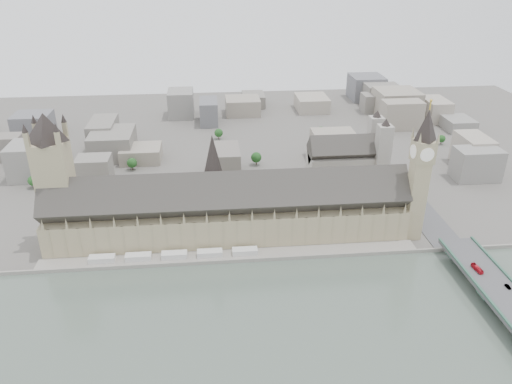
{
  "coord_description": "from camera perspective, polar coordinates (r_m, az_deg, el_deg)",
  "views": [
    {
      "loc": [
        -11.06,
        -307.61,
        198.29
      ],
      "look_at": [
        20.86,
        22.57,
        36.24
      ],
      "focal_mm": 35.0,
      "sensor_mm": 36.0,
      "label": 1
    }
  ],
  "objects": [
    {
      "name": "ground",
      "position": [
        366.15,
        -2.93,
        -6.79
      ],
      "size": [
        900.0,
        900.0,
        0.0
      ],
      "primitive_type": "plane",
      "color": "#595651",
      "rests_on": "ground"
    },
    {
      "name": "embankment_wall",
      "position": [
        352.8,
        -2.81,
        -7.9
      ],
      "size": [
        600.0,
        1.5,
        3.0
      ],
      "primitive_type": "cube",
      "color": "gray",
      "rests_on": "ground"
    },
    {
      "name": "river_terrace",
      "position": [
        359.32,
        -2.87,
        -7.3
      ],
      "size": [
        270.0,
        15.0,
        2.0
      ],
      "primitive_type": "cube",
      "color": "gray",
      "rests_on": "ground"
    },
    {
      "name": "terrace_tents",
      "position": [
        359.1,
        -9.32,
        -7.11
      ],
      "size": [
        118.0,
        7.0,
        4.0
      ],
      "color": "silver",
      "rests_on": "river_terrace"
    },
    {
      "name": "palace_of_westminster",
      "position": [
        371.6,
        -3.16,
        -2.21
      ],
      "size": [
        265.0,
        40.73,
        55.44
      ],
      "color": "tan",
      "rests_on": "ground"
    },
    {
      "name": "elizabeth_tower",
      "position": [
        376.15,
        18.31,
        2.77
      ],
      "size": [
        17.0,
        17.0,
        107.5
      ],
      "color": "tan",
      "rests_on": "ground"
    },
    {
      "name": "victoria_tower",
      "position": [
        379.58,
        -22.07,
        1.89
      ],
      "size": [
        30.0,
        30.0,
        100.0
      ],
      "color": "tan",
      "rests_on": "ground"
    },
    {
      "name": "central_tower",
      "position": [
        361.94,
        -4.93,
        3.12
      ],
      "size": [
        13.0,
        13.0,
        48.0
      ],
      "color": "tan",
      "rests_on": "ground"
    },
    {
      "name": "westminster_bridge",
      "position": [
        340.16,
        26.99,
        -11.89
      ],
      "size": [
        25.0,
        325.0,
        10.25
      ],
      "primitive_type": "cube",
      "color": "#474749",
      "rests_on": "ground"
    },
    {
      "name": "westminster_abbey",
      "position": [
        454.95,
        10.49,
        3.2
      ],
      "size": [
        68.0,
        36.0,
        64.0
      ],
      "color": "#9B958C",
      "rests_on": "ground"
    },
    {
      "name": "city_skyline_inland",
      "position": [
        581.07,
        -4.2,
        7.99
      ],
      "size": [
        720.0,
        360.0,
        38.0
      ],
      "primitive_type": null,
      "color": "gray",
      "rests_on": "ground"
    },
    {
      "name": "park_trees",
      "position": [
        414.17,
        -4.75,
        -1.49
      ],
      "size": [
        110.0,
        30.0,
        15.0
      ],
      "primitive_type": null,
      "color": "#194017",
      "rests_on": "ground"
    },
    {
      "name": "red_bus_north",
      "position": [
        357.32,
        23.95,
        -7.99
      ],
      "size": [
        3.55,
        10.91,
        2.98
      ],
      "primitive_type": "imported",
      "rotation": [
        0.0,
        0.0,
        0.1
      ],
      "color": "red",
      "rests_on": "westminster_bridge"
    },
    {
      "name": "car_silver",
      "position": [
        349.14,
        26.84,
        -9.62
      ],
      "size": [
        2.1,
        5.05,
        1.63
      ],
      "primitive_type": "imported",
      "rotation": [
        0.0,
        0.0,
        0.08
      ],
      "color": "gray",
      "rests_on": "westminster_bridge"
    },
    {
      "name": "car_approach",
      "position": [
        449.02,
        18.31,
        -0.02
      ],
      "size": [
        2.56,
        5.64,
        1.6
      ],
      "primitive_type": "imported",
      "rotation": [
        0.0,
        0.0,
        0.06
      ],
      "color": "gray",
      "rests_on": "westminster_bridge"
    }
  ]
}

